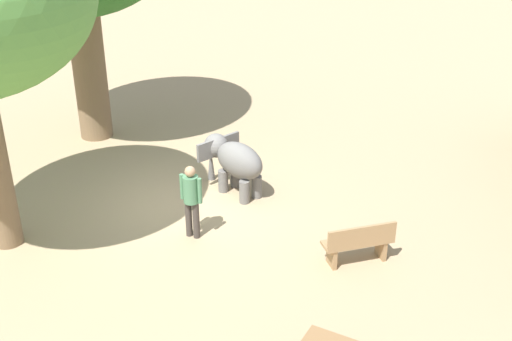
# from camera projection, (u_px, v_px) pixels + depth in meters

# --- Properties ---
(ground_plane) EXTENTS (60.00, 60.00, 0.00)m
(ground_plane) POSITION_uv_depth(u_px,v_px,m) (187.00, 203.00, 14.43)
(ground_plane) COLOR tan
(elephant) EXTENTS (1.69, 1.77, 1.29)m
(elephant) POSITION_uv_depth(u_px,v_px,m) (234.00, 160.00, 14.59)
(elephant) COLOR slate
(elephant) RESTS_ON ground_plane
(person_handler) EXTENTS (0.32, 0.49, 1.62)m
(person_handler) POSITION_uv_depth(u_px,v_px,m) (191.00, 196.00, 12.73)
(person_handler) COLOR #3F3833
(person_handler) RESTS_ON ground_plane
(wooden_bench) EXTENTS (0.96, 1.44, 0.88)m
(wooden_bench) POSITION_uv_depth(u_px,v_px,m) (359.00, 242.00, 12.06)
(wooden_bench) COLOR #9E7A51
(wooden_bench) RESTS_ON ground_plane
(feed_bucket) EXTENTS (0.36, 0.36, 0.32)m
(feed_bucket) POSITION_uv_depth(u_px,v_px,m) (218.00, 147.00, 16.91)
(feed_bucket) COLOR gray
(feed_bucket) RESTS_ON ground_plane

